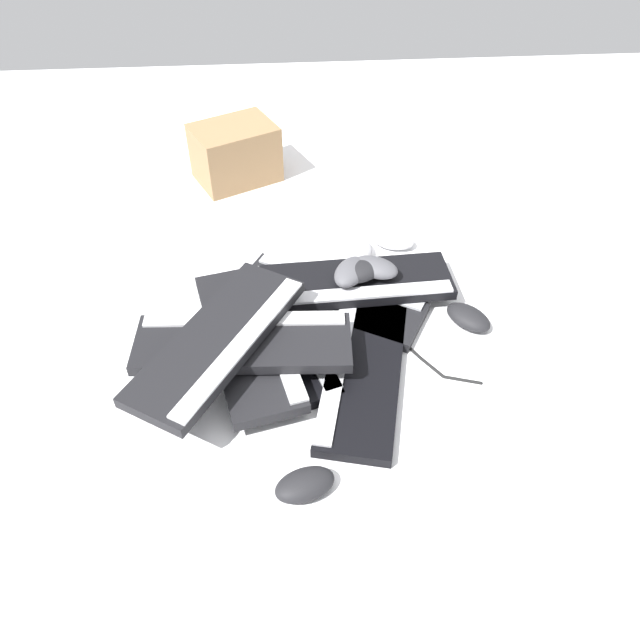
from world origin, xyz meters
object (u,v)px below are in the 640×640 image
Objects in this scene: mouse_4 at (305,485)px; mouse_0 at (358,253)px; keyboard_0 at (275,333)px; keyboard_1 at (363,370)px; keyboard_6 at (219,340)px; mouse_6 at (375,267)px; keyboard_5 at (243,342)px; mouse_1 at (350,272)px; cardboard_box at (235,153)px; keyboard_3 at (249,338)px; keyboard_4 at (357,283)px; keyboard_2 at (330,298)px; mouse_3 at (361,271)px; mouse_5 at (468,317)px; mouse_2 at (393,240)px.

mouse_0 is at bearing -122.50° from mouse_4.
keyboard_0 is 0.22m from keyboard_1.
mouse_0 is (-0.32, -0.37, -0.08)m from keyboard_6.
mouse_0 is (-0.04, -0.39, 0.01)m from keyboard_1.
keyboard_6 is 0.41m from mouse_6.
keyboard_5 is 0.06m from keyboard_6.
keyboard_5 is 0.31m from mouse_1.
keyboard_5 is 1.98× the size of cardboard_box.
keyboard_3 is 0.05m from keyboard_5.
mouse_6 is (-0.04, -0.01, 0.04)m from keyboard_4.
keyboard_4 reaches higher than mouse_4.
keyboard_0 is 4.23× the size of mouse_4.
keyboard_1 is 4.21× the size of mouse_1.
keyboard_5 is at bearing 51.86° from keyboard_0.
mouse_0 reaches higher than keyboard_0.
keyboard_0 is at bearing 32.15° from keyboard_4.
mouse_4 is (-0.10, 0.34, -0.02)m from keyboard_3.
mouse_3 is at bearing -167.98° from keyboard_2.
keyboard_3 is 0.31m from mouse_3.
mouse_4 is (0.15, 0.51, -0.02)m from keyboard_4.
mouse_4 is 1.00× the size of mouse_5.
mouse_6 is at bearing -150.94° from keyboard_0.
mouse_2 is 1.00× the size of mouse_3.
keyboard_3 is (0.06, 0.04, 0.03)m from keyboard_0.
keyboard_3 reaches higher than mouse_4.
mouse_5 is (-0.50, -0.09, -0.05)m from keyboard_5.
mouse_6 is (-0.10, -0.03, 0.07)m from keyboard_2.
mouse_3 reaches higher than mouse_2.
keyboard_6 is at bearing 43.12° from keyboard_0.
keyboard_2 is (0.05, -0.23, 0.00)m from keyboard_1.
mouse_2 is (-0.37, -0.39, -0.05)m from keyboard_5.
mouse_2 and mouse_4 have the same top height.
mouse_2 is at bearing -106.76° from keyboard_1.
mouse_4 is 0.49× the size of cardboard_box.
mouse_5 is (-0.39, -0.40, 0.00)m from mouse_4.
keyboard_4 is at bearing -164.96° from keyboard_2.
mouse_2 is at bearing -134.86° from keyboard_0.
keyboard_4 is 0.99× the size of keyboard_6.
mouse_2 is at bearing -135.97° from keyboard_3.
keyboard_0 is 4.23× the size of mouse_5.
cardboard_box reaches higher than keyboard_3.
keyboard_0 is 1.04× the size of keyboard_5.
mouse_3 reaches higher than mouse_5.
keyboard_2 is 4.16× the size of mouse_0.
keyboard_2 is 4.16× the size of mouse_4.
cardboard_box is at bearing -87.32° from keyboard_5.
keyboard_2 is 0.27m from mouse_2.
mouse_3 is at bearing -147.89° from keyboard_3.
keyboard_0 is 0.69m from cardboard_box.
keyboard_4 reaches higher than mouse_5.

